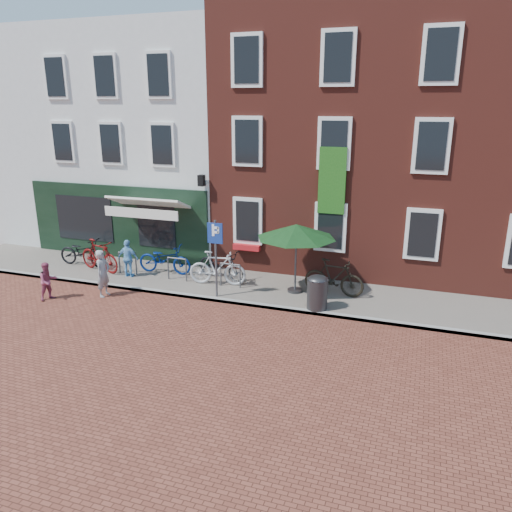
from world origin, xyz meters
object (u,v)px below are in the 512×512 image
(bicycle_4, at_px, (222,265))
(bicycle_5, at_px, (334,277))
(cafe_person, at_px, (128,258))
(bicycle_0, at_px, (83,252))
(bicycle_1, at_px, (99,256))
(bicycle_3, at_px, (217,268))
(woman, at_px, (103,273))
(parasol, at_px, (296,229))
(litter_bin, at_px, (317,290))
(boy, at_px, (48,281))
(parking_sign, at_px, (215,246))
(bicycle_2, at_px, (165,259))

(bicycle_4, relative_size, bicycle_5, 1.03)
(bicycle_5, bearing_deg, cafe_person, 100.26)
(cafe_person, bearing_deg, bicycle_0, -13.15)
(bicycle_4, bearing_deg, cafe_person, 121.78)
(bicycle_1, xyz_separation_m, bicycle_3, (4.69, 0.07, 0.00))
(woman, bearing_deg, bicycle_1, 40.22)
(parasol, bearing_deg, cafe_person, -175.55)
(bicycle_3, height_order, bicycle_5, same)
(litter_bin, distance_m, bicycle_1, 8.40)
(litter_bin, relative_size, boy, 0.91)
(woman, xyz_separation_m, boy, (-1.50, -0.82, -0.16))
(cafe_person, xyz_separation_m, bicycle_4, (3.25, 0.82, -0.15))
(cafe_person, bearing_deg, parking_sign, 167.78)
(bicycle_4, bearing_deg, bicycle_5, -75.46)
(litter_bin, height_order, bicycle_5, bicycle_5)
(parking_sign, xyz_separation_m, bicycle_2, (-2.69, 1.51, -1.16))
(parking_sign, bearing_deg, bicycle_2, 150.62)
(boy, xyz_separation_m, bicycle_4, (4.62, 3.32, 0.01))
(litter_bin, bearing_deg, bicycle_2, 166.29)
(bicycle_1, bearing_deg, parasol, -72.49)
(cafe_person, distance_m, bicycle_1, 1.38)
(bicycle_0, bearing_deg, boy, -162.59)
(boy, height_order, bicycle_0, boy)
(litter_bin, relative_size, parasol, 0.44)
(bicycle_2, height_order, bicycle_3, bicycle_3)
(bicycle_2, height_order, bicycle_5, bicycle_5)
(bicycle_0, height_order, bicycle_5, bicycle_5)
(bicycle_1, distance_m, bicycle_3, 4.69)
(parasol, distance_m, bicycle_3, 3.10)
(parking_sign, xyz_separation_m, bicycle_3, (-0.40, 1.02, -1.10))
(bicycle_0, height_order, bicycle_2, same)
(bicycle_4, bearing_deg, bicycle_2, 109.40)
(bicycle_0, distance_m, bicycle_1, 1.03)
(cafe_person, bearing_deg, bicycle_4, -166.45)
(bicycle_1, height_order, bicycle_3, same)
(boy, height_order, cafe_person, cafe_person)
(bicycle_4, height_order, bicycle_5, bicycle_5)
(boy, relative_size, cafe_person, 0.91)
(boy, relative_size, bicycle_2, 0.61)
(litter_bin, bearing_deg, bicycle_3, 165.31)
(woman, height_order, bicycle_1, woman)
(bicycle_3, relative_size, bicycle_5, 1.00)
(parasol, height_order, bicycle_1, parasol)
(boy, bearing_deg, parking_sign, -47.70)
(cafe_person, relative_size, bicycle_3, 0.69)
(parasol, xyz_separation_m, cafe_person, (-6.00, -0.47, -1.46))
(bicycle_2, bearing_deg, parasol, -96.43)
(bicycle_1, xyz_separation_m, bicycle_5, (8.61, 0.43, 0.00))
(parking_sign, height_order, woman, parking_sign)
(bicycle_4, bearing_deg, bicycle_1, 115.42)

